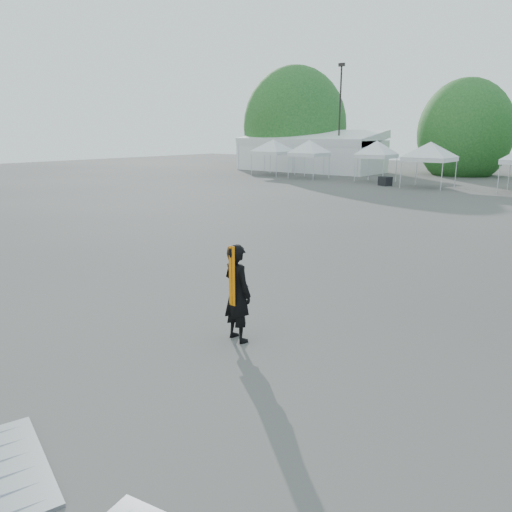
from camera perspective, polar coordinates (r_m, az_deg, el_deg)
The scene contains 12 objects.
ground at distance 12.74m, azimuth 3.30°, elevation -4.51°, with size 120.00×120.00×0.00m, color #474442.
marquee at distance 53.45m, azimuth 6.12°, elevation 11.74°, with size 15.00×6.25×4.23m.
light_pole_west at distance 50.50m, azimuth 9.56°, elevation 15.81°, with size 0.60×0.25×10.30m.
tree_far_w at distance 58.12m, azimuth 4.44°, elevation 14.49°, with size 4.80×4.80×7.30m.
tree_mid_w at distance 52.05m, azimuth 22.74°, elevation 12.86°, with size 4.16×4.16×6.33m.
tent_a at distance 48.25m, azimuth 1.99°, elevation 12.86°, with size 4.45×4.45×3.88m.
tent_b at distance 45.00m, azimuth 6.12°, elevation 12.71°, with size 3.96×3.96×3.88m.
tent_c at distance 42.74m, azimuth 13.67°, elevation 12.33°, with size 3.83×3.83×3.88m.
tent_d at distance 39.23m, azimuth 19.34°, elevation 11.83°, with size 4.52×4.52×3.88m.
man at distance 9.78m, azimuth -2.15°, elevation -4.22°, with size 0.80×0.62×1.96m.
barrier_mid at distance 7.32m, azimuth -27.25°, elevation -20.95°, with size 2.30×1.61×0.07m.
crate_west at distance 39.91m, azimuth 14.55°, elevation 8.28°, with size 0.89×0.69×0.69m, color black.
Camera 1 is at (7.00, -9.85, 4.05)m, focal length 35.00 mm.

